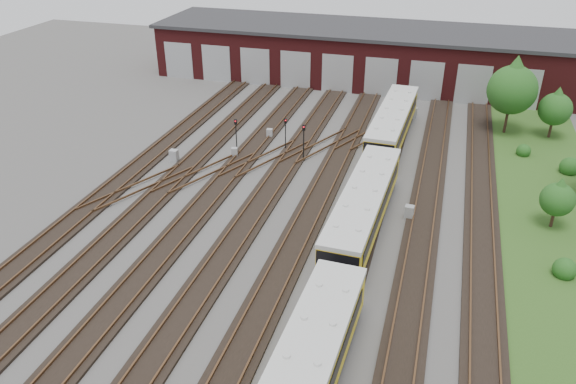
# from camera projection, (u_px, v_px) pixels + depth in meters

# --- Properties ---
(ground) EXTENTS (120.00, 120.00, 0.00)m
(ground) POSITION_uv_depth(u_px,v_px,m) (257.00, 256.00, 36.39)
(ground) COLOR #43413E
(ground) RESTS_ON ground
(track_network) EXTENTS (30.40, 70.00, 0.33)m
(track_network) POSITION_uv_depth(u_px,v_px,m) (258.00, 249.00, 36.88)
(track_network) COLOR black
(track_network) RESTS_ON ground
(maintenance_shed) EXTENTS (51.00, 12.50, 6.35)m
(maintenance_shed) POSITION_uv_depth(u_px,v_px,m) (364.00, 53.00, 68.56)
(maintenance_shed) COLOR #4B1214
(maintenance_shed) RESTS_ON ground
(grass_verge) EXTENTS (8.00, 55.00, 0.05)m
(grass_verge) POSITION_uv_depth(u_px,v_px,m) (554.00, 221.00, 40.10)
(grass_verge) COLOR #294C19
(grass_verge) RESTS_ON ground
(metro_train) EXTENTS (3.18, 46.80, 3.04)m
(metro_train) POSITION_uv_depth(u_px,v_px,m) (363.00, 209.00, 37.99)
(metro_train) COLOR black
(metro_train) RESTS_ON ground
(signal_mast_0) EXTENTS (0.25, 0.24, 2.81)m
(signal_mast_0) POSITION_uv_depth(u_px,v_px,m) (236.00, 130.00, 50.59)
(signal_mast_0) COLOR black
(signal_mast_0) RESTS_ON ground
(signal_mast_1) EXTENTS (0.27, 0.25, 3.36)m
(signal_mast_1) POSITION_uv_depth(u_px,v_px,m) (304.00, 138.00, 48.05)
(signal_mast_1) COLOR black
(signal_mast_1) RESTS_ON ground
(signal_mast_2) EXTENTS (0.26, 0.24, 3.03)m
(signal_mast_2) POSITION_uv_depth(u_px,v_px,m) (285.00, 130.00, 50.19)
(signal_mast_2) COLOR black
(signal_mast_2) RESTS_ON ground
(signal_mast_3) EXTENTS (0.30, 0.29, 3.13)m
(signal_mast_3) POSITION_uv_depth(u_px,v_px,m) (380.00, 139.00, 48.31)
(signal_mast_3) COLOR black
(signal_mast_3) RESTS_ON ground
(relay_cabinet_0) EXTENTS (0.69, 0.57, 1.13)m
(relay_cabinet_0) POSITION_uv_depth(u_px,v_px,m) (174.00, 156.00, 48.59)
(relay_cabinet_0) COLOR #97999C
(relay_cabinet_0) RESTS_ON ground
(relay_cabinet_1) EXTENTS (0.58, 0.50, 0.90)m
(relay_cabinet_1) POSITION_uv_depth(u_px,v_px,m) (270.00, 133.00, 53.38)
(relay_cabinet_1) COLOR #97999C
(relay_cabinet_1) RESTS_ON ground
(relay_cabinet_2) EXTENTS (0.64, 0.58, 0.89)m
(relay_cabinet_2) POSITION_uv_depth(u_px,v_px,m) (234.00, 153.00, 49.53)
(relay_cabinet_2) COLOR #97999C
(relay_cabinet_2) RESTS_ON ground
(relay_cabinet_3) EXTENTS (0.69, 0.58, 1.13)m
(relay_cabinet_3) POSITION_uv_depth(u_px,v_px,m) (414.00, 113.00, 57.88)
(relay_cabinet_3) COLOR #97999C
(relay_cabinet_3) RESTS_ON ground
(relay_cabinet_4) EXTENTS (0.68, 0.59, 1.05)m
(relay_cabinet_4) POSITION_uv_depth(u_px,v_px,m) (409.00, 212.00, 40.23)
(relay_cabinet_4) COLOR #97999C
(relay_cabinet_4) RESTS_ON ground
(tree_0) EXTENTS (4.59, 4.59, 7.61)m
(tree_0) POSITION_uv_depth(u_px,v_px,m) (513.00, 84.00, 52.36)
(tree_0) COLOR #332117
(tree_0) RESTS_ON ground
(tree_1) EXTENTS (3.04, 3.04, 5.03)m
(tree_1) POSITION_uv_depth(u_px,v_px,m) (556.00, 105.00, 52.09)
(tree_1) COLOR #332117
(tree_1) RESTS_ON ground
(tree_3) EXTENTS (2.35, 2.35, 3.89)m
(tree_3) POSITION_uv_depth(u_px,v_px,m) (558.00, 196.00, 38.32)
(tree_3) COLOR #332117
(tree_3) RESTS_ON ground
(bush_0) EXTENTS (1.43, 1.43, 1.43)m
(bush_0) POSITION_uv_depth(u_px,v_px,m) (565.00, 266.00, 34.18)
(bush_0) COLOR #1C4814
(bush_0) RESTS_ON ground
(bush_1) EXTENTS (1.24, 1.24, 1.24)m
(bush_1) POSITION_uv_depth(u_px,v_px,m) (524.00, 149.00, 49.77)
(bush_1) COLOR #1C4814
(bush_1) RESTS_ON ground
(bush_2) EXTENTS (1.63, 1.63, 1.63)m
(bush_2) POSITION_uv_depth(u_px,v_px,m) (570.00, 164.00, 46.57)
(bush_2) COLOR #1C4814
(bush_2) RESTS_ON ground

